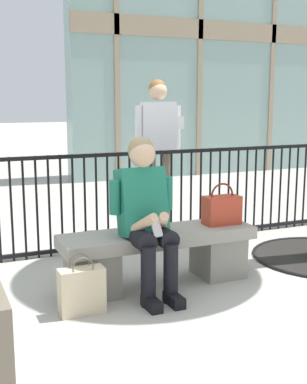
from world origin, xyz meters
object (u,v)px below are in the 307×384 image
at_px(shopping_bag, 82,290).
at_px(bystander_at_railing, 158,143).
at_px(seated_person_with_phone, 146,211).
at_px(handbag_on_bench, 222,209).
at_px(stone_bench, 158,252).

bearing_deg(shopping_bag, bystander_at_railing, 53.19).
bearing_deg(shopping_bag, seated_person_with_phone, 17.54).
height_order(seated_person_with_phone, handbag_on_bench, seated_person_with_phone).
bearing_deg(stone_bench, seated_person_with_phone, -141.59).
height_order(stone_bench, bystander_at_railing, bystander_at_railing).
bearing_deg(handbag_on_bench, shopping_bag, -167.18).
bearing_deg(stone_bench, shopping_bag, -157.12).
bearing_deg(bystander_at_railing, seated_person_with_phone, -116.85).
height_order(handbag_on_bench, shopping_bag, handbag_on_bench).
bearing_deg(handbag_on_bench, bystander_at_railing, 84.40).
distance_m(stone_bench, handbag_on_bench, 0.66).
distance_m(stone_bench, seated_person_with_phone, 0.43).
distance_m(seated_person_with_phone, bystander_at_railing, 2.04).
relative_size(stone_bench, bystander_at_railing, 0.94).
xyz_separation_m(stone_bench, handbag_on_bench, (0.58, -0.01, 0.31)).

